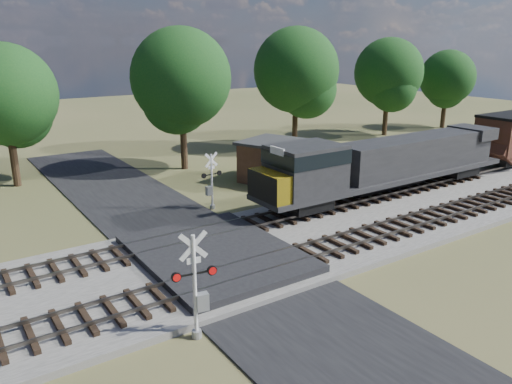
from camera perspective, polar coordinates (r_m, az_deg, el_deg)
ground at (r=24.70m, az=-4.08°, el=-8.31°), size 160.00×160.00×0.00m
ballast_bed at (r=30.75m, az=11.82°, el=-3.15°), size 140.00×10.00×0.30m
road at (r=24.68m, az=-4.08°, el=-8.23°), size 7.00×60.00×0.08m
crossing_panel at (r=24.96m, az=-4.67°, el=-7.24°), size 7.00×9.00×0.62m
track_near at (r=24.61m, az=4.62°, el=-7.36°), size 140.00×2.60×0.33m
track_far at (r=28.38m, az=-1.65°, el=-3.94°), size 140.00×2.60×0.33m
crossing_signal_near at (r=18.43m, az=-6.71°, el=-11.58°), size 1.68×0.42×4.19m
crossing_signal_far at (r=32.18m, az=-5.17°, el=0.69°), size 1.52×0.34×3.76m
equipment_shed at (r=38.74m, az=2.16°, el=3.60°), size 6.09×6.09×3.18m
treeline at (r=44.03m, az=-6.88°, el=12.22°), size 80.76×10.01×11.94m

